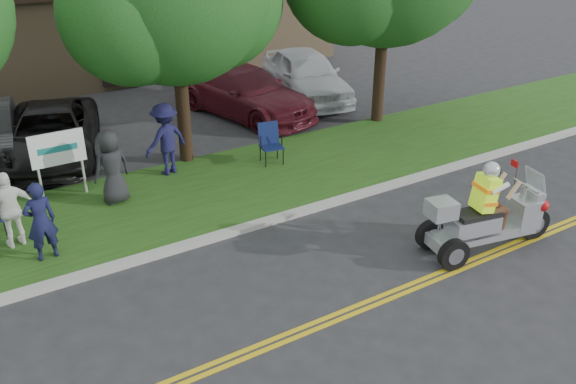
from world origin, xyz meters
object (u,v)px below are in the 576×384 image
parked_car_mid (51,134)px  parked_car_right (245,92)px  lawn_chair_b (270,140)px  parked_car_far_right (306,75)px  spectator_adult_right (11,210)px  trike_scooter (485,220)px  spectator_adult_left (41,221)px

parked_car_mid → parked_car_right: 6.30m
lawn_chair_b → parked_car_right: (1.40, 4.04, 0.08)m
lawn_chair_b → parked_car_mid: size_ratio=0.21×
lawn_chair_b → parked_car_far_right: size_ratio=0.21×
spectator_adult_right → trike_scooter: bearing=137.4°
trike_scooter → parked_car_mid: size_ratio=0.59×
lawn_chair_b → spectator_adult_left: spectator_adult_left is taller
trike_scooter → parked_car_far_right: bearing=87.5°
parked_car_mid → spectator_adult_left: bearing=-86.5°
lawn_chair_b → parked_car_right: 4.28m
trike_scooter → parked_car_mid: (-6.40, 9.73, 0.02)m
lawn_chair_b → spectator_adult_right: size_ratio=0.66×
spectator_adult_left → lawn_chair_b: bearing=-168.0°
spectator_adult_left → parked_car_mid: spectator_adult_left is taller
trike_scooter → parked_car_right: size_ratio=0.56×
parked_car_right → parked_car_far_right: parked_car_far_right is taller
lawn_chair_b → parked_car_far_right: bearing=58.2°
spectator_adult_left → parked_car_far_right: size_ratio=0.32×
trike_scooter → spectator_adult_left: (-7.78, 4.23, 0.24)m
parked_car_mid → parked_car_far_right: (8.95, 0.86, 0.16)m
trike_scooter → parked_car_far_right: 10.89m
lawn_chair_b → spectator_adult_left: (-6.26, -1.88, 0.22)m
lawn_chair_b → parked_car_mid: bearing=154.0°
parked_car_mid → parked_car_right: size_ratio=0.94×
parked_car_right → parked_car_far_right: size_ratio=1.06×
lawn_chair_b → trike_scooter: bearing=-65.6°
trike_scooter → parked_car_far_right: trike_scooter is taller
lawn_chair_b → spectator_adult_left: 6.54m
spectator_adult_right → parked_car_right: 9.54m
parked_car_right → spectator_adult_right: bearing=-162.0°
spectator_adult_right → parked_car_right: (8.07, 5.08, -0.14)m
spectator_adult_right → parked_car_right: size_ratio=0.30×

